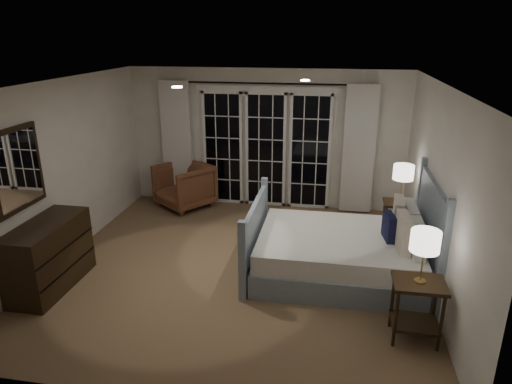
% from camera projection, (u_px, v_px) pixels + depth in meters
% --- Properties ---
extents(floor, '(5.00, 5.00, 0.00)m').
position_uv_depth(floor, '(238.00, 267.00, 6.35)').
color(floor, brown).
rests_on(floor, ground).
extents(ceiling, '(5.00, 5.00, 0.00)m').
position_uv_depth(ceiling, '(235.00, 83.00, 5.52)').
color(ceiling, white).
rests_on(ceiling, wall_back).
extents(wall_left, '(0.02, 5.00, 2.50)m').
position_uv_depth(wall_left, '(61.00, 172.00, 6.34)').
color(wall_left, white).
rests_on(wall_left, floor).
extents(wall_right, '(0.02, 5.00, 2.50)m').
position_uv_depth(wall_right, '(438.00, 193.00, 5.53)').
color(wall_right, white).
rests_on(wall_right, floor).
extents(wall_back, '(5.00, 0.02, 2.50)m').
position_uv_depth(wall_back, '(266.00, 139.00, 8.25)').
color(wall_back, white).
rests_on(wall_back, floor).
extents(wall_front, '(5.00, 0.02, 2.50)m').
position_uv_depth(wall_front, '(170.00, 278.00, 3.61)').
color(wall_front, white).
rests_on(wall_front, floor).
extents(french_doors, '(2.50, 0.04, 2.20)m').
position_uv_depth(french_doors, '(266.00, 148.00, 8.27)').
color(french_doors, black).
rests_on(french_doors, wall_back).
extents(curtain_rod, '(3.50, 0.03, 0.03)m').
position_uv_depth(curtain_rod, '(266.00, 83.00, 7.83)').
color(curtain_rod, black).
rests_on(curtain_rod, wall_back).
extents(curtain_left, '(0.55, 0.10, 2.25)m').
position_uv_depth(curtain_left, '(177.00, 142.00, 8.44)').
color(curtain_left, silver).
rests_on(curtain_left, curtain_rod).
extents(curtain_right, '(0.55, 0.10, 2.25)m').
position_uv_depth(curtain_right, '(359.00, 150.00, 7.91)').
color(curtain_right, silver).
rests_on(curtain_right, curtain_rod).
extents(downlight_a, '(0.12, 0.12, 0.01)m').
position_uv_depth(downlight_a, '(305.00, 80.00, 5.95)').
color(downlight_a, white).
rests_on(downlight_a, ceiling).
extents(downlight_b, '(0.12, 0.12, 0.01)m').
position_uv_depth(downlight_b, '(177.00, 87.00, 5.25)').
color(downlight_b, white).
rests_on(downlight_b, ceiling).
extents(bed, '(2.30, 1.66, 1.35)m').
position_uv_depth(bed, '(343.00, 252.00, 6.05)').
color(bed, '#82929E').
rests_on(bed, floor).
extents(nightstand_left, '(0.53, 0.42, 0.68)m').
position_uv_depth(nightstand_left, '(417.00, 301.00, 4.73)').
color(nightstand_left, '#302010').
rests_on(nightstand_left, floor).
extents(nightstand_right, '(0.49, 0.39, 0.63)m').
position_uv_depth(nightstand_right, '(399.00, 215.00, 7.03)').
color(nightstand_right, '#302010').
rests_on(nightstand_right, floor).
extents(lamp_left, '(0.29, 0.29, 0.57)m').
position_uv_depth(lamp_left, '(425.00, 242.00, 4.50)').
color(lamp_left, '#AF9146').
rests_on(lamp_left, nightstand_left).
extents(lamp_right, '(0.30, 0.30, 0.59)m').
position_uv_depth(lamp_right, '(403.00, 173.00, 6.80)').
color(lamp_right, '#AF9146').
rests_on(lamp_right, nightstand_right).
extents(armchair, '(1.23, 1.23, 0.81)m').
position_uv_depth(armchair, '(184.00, 186.00, 8.40)').
color(armchair, brown).
rests_on(armchair, floor).
extents(dresser, '(0.52, 1.23, 0.87)m').
position_uv_depth(dresser, '(49.00, 256.00, 5.72)').
color(dresser, '#302010').
rests_on(dresser, floor).
extents(mirror, '(0.05, 0.85, 1.00)m').
position_uv_depth(mirror, '(17.00, 170.00, 5.39)').
color(mirror, '#302010').
rests_on(mirror, wall_left).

